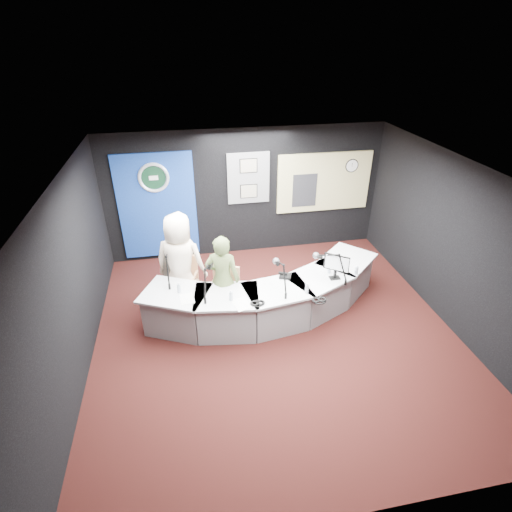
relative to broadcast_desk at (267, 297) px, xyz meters
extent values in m
plane|color=black|center=(0.05, -0.55, -0.38)|extent=(6.00, 6.00, 0.00)
cube|color=silver|center=(0.05, -0.55, 2.42)|extent=(6.00, 6.00, 0.02)
cube|color=black|center=(0.05, 2.45, 1.02)|extent=(6.00, 0.02, 2.80)
cube|color=black|center=(0.05, -3.55, 1.02)|extent=(6.00, 0.02, 2.80)
cube|color=black|center=(-2.95, -0.55, 1.02)|extent=(0.02, 6.00, 2.80)
cube|color=black|center=(3.05, -0.55, 1.02)|extent=(0.02, 6.00, 2.80)
cube|color=navy|center=(-1.85, 2.42, 0.88)|extent=(1.60, 0.05, 2.30)
torus|color=silver|center=(-1.85, 2.38, 1.52)|extent=(0.63, 0.07, 0.63)
cylinder|color=black|center=(-1.85, 2.38, 1.52)|extent=(0.48, 0.01, 0.48)
cube|color=slate|center=(0.10, 2.42, 1.38)|extent=(0.90, 0.04, 1.10)
cube|color=gray|center=(0.10, 2.39, 1.65)|extent=(0.34, 0.02, 0.27)
cube|color=gray|center=(0.10, 2.39, 1.09)|extent=(0.34, 0.02, 0.27)
cube|color=tan|center=(1.80, 2.42, 1.18)|extent=(2.12, 0.06, 1.32)
cube|color=beige|center=(1.80, 2.41, 1.18)|extent=(2.00, 0.02, 1.20)
cube|color=black|center=(1.35, 2.39, 1.03)|extent=(0.55, 0.02, 0.75)
cylinder|color=white|center=(2.40, 2.39, 1.52)|extent=(0.28, 0.01, 0.28)
cube|color=gray|center=(-1.55, 0.82, 0.24)|extent=(0.51, 0.24, 0.70)
imported|color=#FFE8CB|center=(-1.45, 0.58, 0.55)|extent=(1.05, 0.85, 1.85)
imported|color=#516133|center=(-0.76, 0.06, 0.44)|extent=(0.69, 0.56, 1.64)
cube|color=black|center=(1.16, -0.17, 0.70)|extent=(0.35, 0.27, 0.29)
cube|color=black|center=(0.33, 0.02, 0.40)|extent=(0.24, 0.22, 0.05)
torus|color=black|center=(0.69, -0.75, 0.39)|extent=(0.24, 0.24, 0.04)
torus|color=black|center=(-0.30, -0.65, 0.39)|extent=(0.20, 0.20, 0.03)
cube|color=white|center=(-1.39, -0.30, 0.38)|extent=(0.24, 0.33, 0.00)
cube|color=white|center=(-0.55, -0.61, 0.38)|extent=(0.31, 0.38, 0.00)
camera|label=1|loc=(-1.27, -5.63, 4.18)|focal=28.00mm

